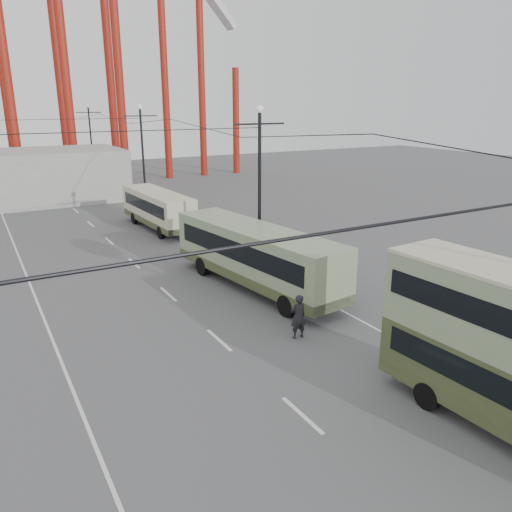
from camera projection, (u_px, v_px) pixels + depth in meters
ground at (423, 484)px, 12.86m from camera, size 160.00×160.00×0.00m
road_markings at (148, 273)px, 28.78m from camera, size 12.52×120.00×0.01m
lamp_post_mid at (260, 188)px, 29.08m from camera, size 3.20×0.44×9.32m
lamp_post_far at (143, 155)px, 47.32m from camera, size 3.20×0.44×9.32m
lamp_post_distant at (91, 141)px, 65.56m from camera, size 3.20×0.44×9.32m
fairground_shed at (5, 178)px, 48.24m from camera, size 22.00×10.00×5.00m
single_decker_green at (256, 254)px, 26.08m from camera, size 4.14×11.80×3.27m
single_decker_cream at (158, 208)px, 38.64m from camera, size 2.81×9.41×2.90m
pedestrian at (298, 317)px, 20.62m from camera, size 0.74×0.52×1.92m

